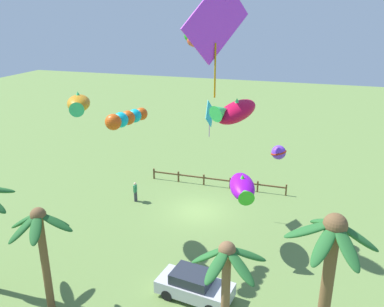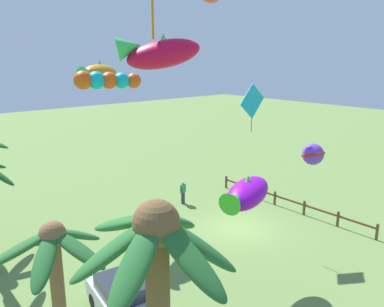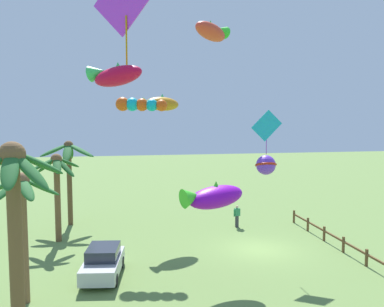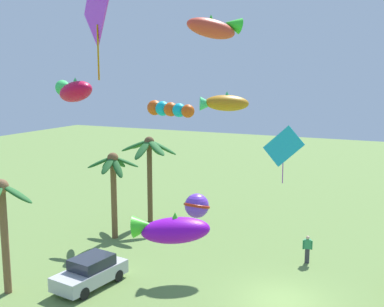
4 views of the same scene
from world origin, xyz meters
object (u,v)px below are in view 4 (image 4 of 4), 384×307
(palm_tree_1, at_px, (2,209))
(kite_fish_6, at_px, (171,229))
(palm_tree_2, at_px, (113,175))
(palm_tree_3, at_px, (149,155))
(kite_fish_2, at_px, (214,28))
(spectator_0, at_px, (307,249))
(kite_diamond_4, at_px, (97,5))
(kite_fish_3, at_px, (74,91))
(parked_car_0, at_px, (91,272))
(kite_fish_7, at_px, (224,103))
(kite_tube_1, at_px, (169,109))
(kite_ball_5, at_px, (197,206))
(kite_diamond_0, at_px, (283,147))

(palm_tree_1, bearing_deg, kite_fish_6, -83.50)
(palm_tree_1, xyz_separation_m, palm_tree_2, (8.87, -0.24, 0.00))
(palm_tree_1, height_order, palm_tree_3, palm_tree_3)
(kite_fish_2, bearing_deg, spectator_0, -28.95)
(kite_diamond_4, bearing_deg, kite_fish_3, 152.32)
(palm_tree_1, xyz_separation_m, palm_tree_3, (12.88, -0.56, 0.67))
(parked_car_0, height_order, spectator_0, spectator_0)
(kite_diamond_4, bearing_deg, kite_fish_7, -15.87)
(kite_tube_1, bearing_deg, palm_tree_3, 38.51)
(kite_fish_3, bearing_deg, palm_tree_3, 15.73)
(kite_tube_1, distance_m, kite_ball_5, 9.61)
(palm_tree_1, bearing_deg, kite_fish_2, -66.49)
(spectator_0, bearing_deg, kite_fish_2, 151.05)
(palm_tree_1, distance_m, kite_ball_5, 10.71)
(palm_tree_3, relative_size, kite_fish_6, 1.75)
(palm_tree_3, bearing_deg, kite_ball_5, -143.86)
(spectator_0, height_order, kite_diamond_0, kite_diamond_0)
(kite_tube_1, xyz_separation_m, kite_fish_3, (-6.07, 1.42, 1.15))
(palm_tree_2, bearing_deg, palm_tree_3, -4.45)
(kite_fish_3, bearing_deg, kite_fish_7, -17.21)
(palm_tree_1, bearing_deg, palm_tree_2, -1.58)
(kite_fish_2, bearing_deg, kite_diamond_0, -87.92)
(palm_tree_2, bearing_deg, kite_ball_5, -133.18)
(kite_diamond_4, distance_m, kite_fish_7, 10.40)
(kite_diamond_0, height_order, kite_fish_7, kite_fish_7)
(palm_tree_3, xyz_separation_m, kite_diamond_4, (-11.10, -3.98, 8.67))
(palm_tree_1, distance_m, palm_tree_2, 8.87)
(kite_tube_1, xyz_separation_m, kite_fish_6, (-5.82, -3.14, -4.56))
(parked_car_0, relative_size, kite_diamond_0, 1.61)
(kite_diamond_0, bearing_deg, kite_fish_7, 39.00)
(palm_tree_1, height_order, kite_fish_7, kite_fish_7)
(palm_tree_1, xyz_separation_m, parked_car_0, (2.34, -3.24, -3.47))
(parked_car_0, height_order, kite_diamond_0, kite_diamond_0)
(kite_diamond_4, bearing_deg, kite_fish_6, -101.49)
(kite_diamond_4, bearing_deg, kite_ball_5, -113.33)
(kite_fish_3, relative_size, kite_fish_6, 0.79)
(kite_tube_1, xyz_separation_m, kite_fish_7, (3.93, -1.67, 0.17))
(kite_ball_5, bearing_deg, parked_car_0, 66.70)
(palm_tree_2, bearing_deg, kite_fish_6, -133.59)
(kite_fish_3, distance_m, kite_fish_7, 10.51)
(palm_tree_1, height_order, kite_fish_6, palm_tree_1)
(spectator_0, xyz_separation_m, kite_tube_1, (-3.21, 7.10, 7.90))
(kite_ball_5, bearing_deg, kite_fish_7, 16.78)
(kite_diamond_0, bearing_deg, kite_ball_5, 159.19)
(parked_car_0, height_order, kite_fish_3, kite_fish_3)
(palm_tree_3, relative_size, kite_tube_1, 2.04)
(kite_tube_1, bearing_deg, kite_diamond_4, 170.20)
(palm_tree_1, relative_size, kite_diamond_0, 2.24)
(kite_fish_3, relative_size, kite_fish_7, 0.90)
(kite_fish_2, height_order, kite_fish_3, kite_fish_2)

